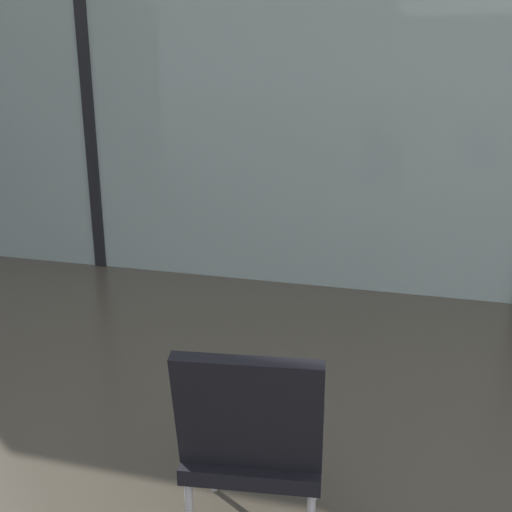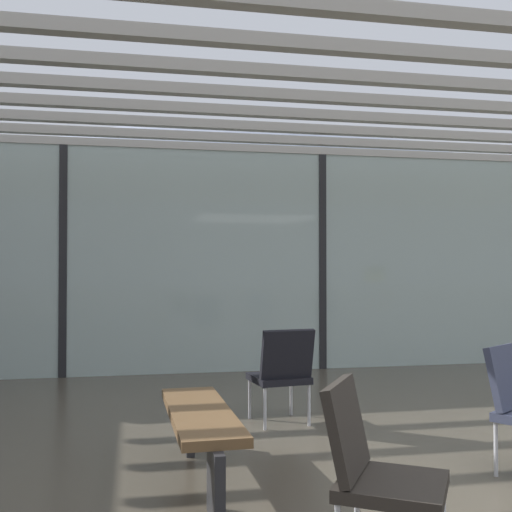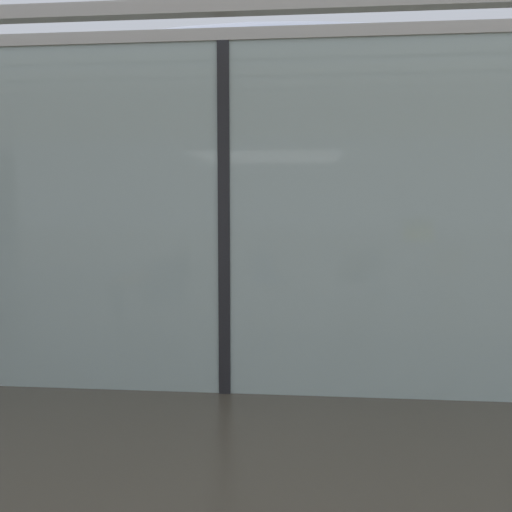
{
  "view_description": "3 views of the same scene",
  "coord_description": "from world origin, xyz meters",
  "views": [
    {
      "loc": [
        -0.8,
        0.55,
        1.72
      ],
      "look_at": [
        -1.55,
        3.3,
        0.82
      ],
      "focal_mm": 42.46,
      "sensor_mm": 36.0,
      "label": 1
    },
    {
      "loc": [
        -2.61,
        -3.07,
        1.42
      ],
      "look_at": [
        -1.55,
        2.18,
        1.52
      ],
      "focal_mm": 42.95,
      "sensor_mm": 36.0,
      "label": 2
    },
    {
      "loc": [
        0.71,
        0.51,
        1.64
      ],
      "look_at": [
        0.4,
        3.82,
        1.34
      ],
      "focal_mm": 38.52,
      "sensor_mm": 36.0,
      "label": 3
    }
  ],
  "objects": [
    {
      "name": "lounge_chair_2",
      "position": [
        -1.5,
        -0.35,
        0.49
      ],
      "size": [
        0.7,
        0.69,
        0.87
      ],
      "rotation": [
        0.0,
        0.0,
        1.01
      ],
      "color": "#28231E",
      "rests_on": "ground"
    },
    {
      "name": "lounge_chair_1",
      "position": [
        -1.29,
        2.31,
        0.49
      ],
      "size": [
        0.55,
        0.59,
        0.87
      ],
      "rotation": [
        0.0,
        0.0,
        3.28
      ],
      "color": "black",
      "rests_on": "ground"
    },
    {
      "name": "parked_airplane",
      "position": [
        -0.28,
        9.31,
        2.2
      ],
      "size": [
        14.01,
        4.4,
        4.4
      ],
      "color": "#B2BCD6",
      "rests_on": "ground"
    },
    {
      "name": "ceiling_slats",
      "position": [
        0.0,
        1.9,
        3.06
      ],
      "size": [
        13.72,
        6.72,
        0.1
      ],
      "color": "#B7B2A8",
      "rests_on": "glass_curtain_wall"
    },
    {
      "name": "window_mullion_1",
      "position": [
        0.0,
        5.2,
        1.5
      ],
      "size": [
        0.1,
        0.12,
        3.01
      ],
      "primitive_type": "cube",
      "color": "black",
      "rests_on": "ground"
    },
    {
      "name": "waiting_bench",
      "position": [
        -2.17,
        1.02,
        0.36
      ],
      "size": [
        0.44,
        1.7,
        0.47
      ],
      "rotation": [
        0.0,
        0.0,
        1.59
      ],
      "color": "brown",
      "rests_on": "ground"
    },
    {
      "name": "glass_curtain_wall",
      "position": [
        0.0,
        5.2,
        1.5
      ],
      "size": [
        14.0,
        0.08,
        3.01
      ],
      "primitive_type": "cube",
      "color": "#A3B7B2",
      "rests_on": "ground"
    },
    {
      "name": "window_mullion_0",
      "position": [
        -3.5,
        5.2,
        1.5
      ],
      "size": [
        0.1,
        0.12,
        3.01
      ],
      "primitive_type": "cube",
      "color": "black",
      "rests_on": "ground"
    }
  ]
}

